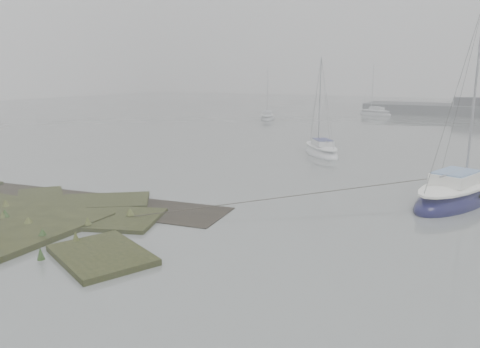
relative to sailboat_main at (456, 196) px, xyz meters
name	(u,v)px	position (x,y,z in m)	size (l,w,h in m)	color
ground	(338,139)	(-10.49, 18.01, -0.30)	(160.00, 160.00, 0.00)	slate
sailboat_main	(456,196)	(0.00, 0.00, 0.00)	(4.57, 7.30, 9.79)	#0C0B37
sailboat_white	(321,152)	(-9.41, 9.55, -0.07)	(4.58, 5.34, 7.54)	white
sailboat_far_a	(267,118)	(-23.20, 31.33, -0.08)	(3.44, 5.34, 7.17)	#A0A5AA
sailboat_far_c	(375,113)	(-12.27, 44.16, -0.07)	(5.52, 3.99, 7.50)	#A9ADB3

